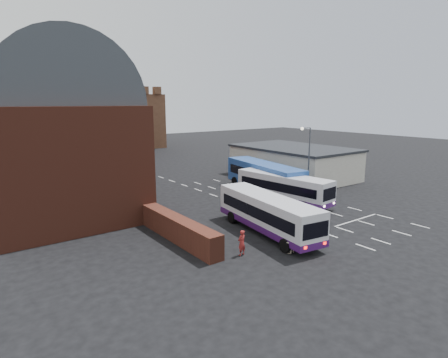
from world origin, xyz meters
TOP-DOWN VIEW (x-y plane):
  - ground at (0.00, 0.00)m, footprint 180.00×180.00m
  - railway_station at (-15.50, 21.00)m, footprint 12.00×28.00m
  - forecourt_wall at (-10.20, 2.00)m, footprint 1.20×10.00m
  - cream_building at (15.00, 14.00)m, footprint 10.40×16.40m
  - brick_terrace at (-6.00, 46.00)m, footprint 22.00×10.00m
  - castle_keep at (6.00, 66.00)m, footprint 22.00×22.00m
  - bus_white_outbound at (-3.61, -0.69)m, footprint 3.98×11.28m
  - bus_white_inbound at (4.13, 5.20)m, footprint 3.72×11.02m
  - bus_blue at (5.64, 9.82)m, footprint 4.75×12.69m
  - bus_red_double at (-1.71, 35.96)m, footprint 3.87×10.61m
  - street_lamp at (8.33, 5.77)m, footprint 1.57×0.34m
  - pedestrian_red at (-8.10, -2.94)m, footprint 0.71×0.52m
  - pedestrian_beige at (-5.21, -4.68)m, footprint 0.88×0.74m

SIDE VIEW (x-z plane):
  - ground at x=0.00m, z-range 0.00..0.00m
  - pedestrian_beige at x=-5.21m, z-range 0.00..1.59m
  - pedestrian_red at x=-8.10m, z-range 0.00..1.79m
  - forecourt_wall at x=-10.20m, z-range 0.00..1.80m
  - bus_white_inbound at x=4.13m, z-range 0.27..3.21m
  - bus_white_outbound at x=-3.61m, z-range 0.27..3.28m
  - bus_blue at x=5.64m, z-range 0.31..3.69m
  - cream_building at x=15.00m, z-range 0.03..4.28m
  - bus_red_double at x=-1.71m, z-range 0.13..4.28m
  - street_lamp at x=8.33m, z-range 0.79..8.48m
  - brick_terrace at x=-6.00m, z-range 0.00..11.00m
  - castle_keep at x=6.00m, z-range 0.00..12.00m
  - railway_station at x=-15.50m, z-range -0.36..15.64m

